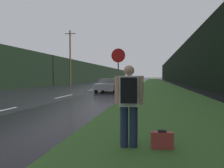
{
  "coord_description": "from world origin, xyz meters",
  "views": [
    {
      "loc": [
        6.55,
        -1.6,
        1.52
      ],
      "look_at": [
        3.31,
        14.58,
        0.89
      ],
      "focal_mm": 32.0,
      "sensor_mm": 36.0,
      "label": 1
    }
  ],
  "objects": [
    {
      "name": "stop_sign",
      "position": [
        4.77,
        9.01,
        1.89
      ],
      "size": [
        0.75,
        0.07,
        3.02
      ],
      "color": "slate",
      "rests_on": "ground_plane"
    },
    {
      "name": "car_passing_far",
      "position": [
        2.27,
        39.25,
        0.69
      ],
      "size": [
        1.95,
        4.6,
        1.36
      ],
      "rotation": [
        0.0,
        0.0,
        3.14
      ],
      "color": "black",
      "rests_on": "ground_plane"
    },
    {
      "name": "treeline_near_side",
      "position": [
        13.53,
        50.0,
        3.96
      ],
      "size": [
        2.0,
        140.0,
        7.92
      ],
      "primitive_type": "cube",
      "color": "black",
      "rests_on": "ground_plane"
    },
    {
      "name": "utility_pole_far",
      "position": [
        -6.5,
        28.96,
        4.6
      ],
      "size": [
        1.8,
        0.24,
        8.94
      ],
      "color": "#4C3823",
      "rests_on": "ground_plane"
    },
    {
      "name": "suitcase",
      "position": [
        6.76,
        2.61,
        0.19
      ],
      "size": [
        0.47,
        0.18,
        0.41
      ],
      "rotation": [
        0.0,
        0.0,
        0.1
      ],
      "color": "#9E3333",
      "rests_on": "ground_plane"
    },
    {
      "name": "car_passing_near",
      "position": [
        2.27,
        17.93,
        0.65
      ],
      "size": [
        2.0,
        4.13,
        1.28
      ],
      "rotation": [
        0.0,
        0.0,
        3.14
      ],
      "color": "#9E9EA3",
      "rests_on": "ground_plane"
    },
    {
      "name": "lane_stripe_c",
      "position": [
        0.0,
        12.57,
        0.0
      ],
      "size": [
        0.12,
        3.0,
        0.01
      ],
      "primitive_type": "cube",
      "color": "silver",
      "rests_on": "ground_plane"
    },
    {
      "name": "treeline_far_side",
      "position": [
        -10.53,
        50.0,
        2.53
      ],
      "size": [
        2.0,
        140.0,
        5.05
      ],
      "primitive_type": "cube",
      "color": "black",
      "rests_on": "ground_plane"
    },
    {
      "name": "lane_stripe_d",
      "position": [
        0.0,
        19.57,
        0.0
      ],
      "size": [
        0.12,
        3.0,
        0.01
      ],
      "primitive_type": "cube",
      "color": "silver",
      "rests_on": "ground_plane"
    },
    {
      "name": "grass_verge",
      "position": [
        7.53,
        40.0,
        0.01
      ],
      "size": [
        6.0,
        240.0,
        0.02
      ],
      "primitive_type": "cube",
      "color": "#386028",
      "rests_on": "ground_plane"
    },
    {
      "name": "hitchhiker_with_backpack",
      "position": [
        6.08,
        2.54,
        1.0
      ],
      "size": [
        0.61,
        0.44,
        1.75
      ],
      "rotation": [
        0.0,
        0.0,
        0.1
      ],
      "color": "#1E2847",
      "rests_on": "ground_plane"
    }
  ]
}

